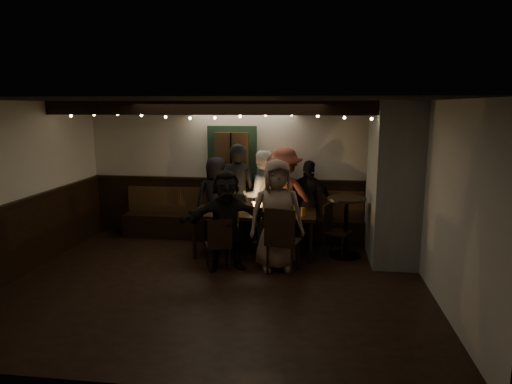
# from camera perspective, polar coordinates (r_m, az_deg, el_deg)

# --- Properties ---
(room) EXTENTS (6.02, 5.01, 2.62)m
(room) POSITION_cam_1_polar(r_m,az_deg,el_deg) (7.67, 5.00, -0.19)
(room) COLOR black
(room) RESTS_ON ground
(dining_table) EXTENTS (2.09, 0.90, 0.91)m
(dining_table) POSITION_cam_1_polar(r_m,az_deg,el_deg) (7.79, -0.20, -2.93)
(dining_table) COLOR black
(dining_table) RESTS_ON ground
(chair_near_left) EXTENTS (0.49, 0.49, 0.84)m
(chair_near_left) POSITION_cam_1_polar(r_m,az_deg,el_deg) (7.08, -4.66, -6.16)
(chair_near_left) COLOR black
(chair_near_left) RESTS_ON ground
(chair_near_right) EXTENTS (0.55, 0.55, 1.04)m
(chair_near_right) POSITION_cam_1_polar(r_m,az_deg,el_deg) (6.89, 3.21, -5.63)
(chair_near_right) COLOR black
(chair_near_right) RESTS_ON ground
(chair_end) EXTENTS (0.52, 0.52, 0.88)m
(chair_end) POSITION_cam_1_polar(r_m,az_deg,el_deg) (7.90, 9.54, -4.29)
(chair_end) COLOR black
(chair_end) RESTS_ON ground
(high_top) EXTENTS (0.64, 0.64, 1.02)m
(high_top) POSITION_cam_1_polar(r_m,az_deg,el_deg) (7.82, 11.20, -3.38)
(high_top) COLOR black
(high_top) RESTS_ON ground
(person_a) EXTENTS (0.91, 0.76, 1.60)m
(person_a) POSITION_cam_1_polar(r_m,az_deg,el_deg) (8.66, -4.96, -0.80)
(person_a) COLOR black
(person_a) RESTS_ON ground
(person_b) EXTENTS (0.72, 0.51, 1.85)m
(person_b) POSITION_cam_1_polar(r_m,az_deg,el_deg) (8.41, -2.27, -0.22)
(person_b) COLOR black
(person_b) RESTS_ON ground
(person_c) EXTENTS (1.00, 0.89, 1.72)m
(person_c) POSITION_cam_1_polar(r_m,az_deg,el_deg) (8.44, 0.73, -0.62)
(person_c) COLOR silver
(person_c) RESTS_ON ground
(person_d) EXTENTS (1.22, 0.78, 1.79)m
(person_d) POSITION_cam_1_polar(r_m,az_deg,el_deg) (8.36, 3.47, -0.54)
(person_d) COLOR brown
(person_d) RESTS_ON ground
(person_e) EXTENTS (0.97, 0.59, 1.55)m
(person_e) POSITION_cam_1_polar(r_m,az_deg,el_deg) (8.47, 6.64, -1.26)
(person_e) COLOR black
(person_e) RESTS_ON ground
(person_f) EXTENTS (1.53, 0.88, 1.57)m
(person_f) POSITION_cam_1_polar(r_m,az_deg,el_deg) (7.07, -3.73, -3.51)
(person_f) COLOR black
(person_f) RESTS_ON ground
(person_g) EXTENTS (0.96, 0.75, 1.73)m
(person_g) POSITION_cam_1_polar(r_m,az_deg,el_deg) (7.05, 2.58, -2.88)
(person_g) COLOR #93735E
(person_g) RESTS_ON ground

